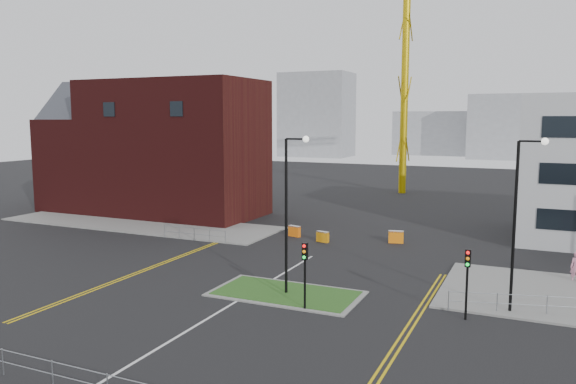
# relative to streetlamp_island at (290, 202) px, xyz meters

# --- Properties ---
(ground) EXTENTS (200.00, 200.00, 0.00)m
(ground) POSITION_rel_streetlamp_island_xyz_m (-2.22, -8.00, -5.41)
(ground) COLOR black
(ground) RESTS_ON ground
(pavement_left) EXTENTS (28.00, 8.00, 0.12)m
(pavement_left) POSITION_rel_streetlamp_island_xyz_m (-22.22, 14.00, -5.35)
(pavement_left) COLOR slate
(pavement_left) RESTS_ON ground
(island_kerb) EXTENTS (8.60, 4.60, 0.08)m
(island_kerb) POSITION_rel_streetlamp_island_xyz_m (-0.22, 0.00, -5.37)
(island_kerb) COLOR slate
(island_kerb) RESTS_ON ground
(grass_island) EXTENTS (8.00, 4.00, 0.12)m
(grass_island) POSITION_rel_streetlamp_island_xyz_m (-0.22, 0.00, -5.35)
(grass_island) COLOR #25531B
(grass_island) RESTS_ON ground
(brick_building) EXTENTS (24.20, 10.07, 14.24)m
(brick_building) POSITION_rel_streetlamp_island_xyz_m (-25.19, 20.00, 1.44)
(brick_building) COLOR #411010
(brick_building) RESTS_ON ground
(streetlamp_island) EXTENTS (1.46, 0.36, 9.18)m
(streetlamp_island) POSITION_rel_streetlamp_island_xyz_m (0.00, 0.00, 0.00)
(streetlamp_island) COLOR black
(streetlamp_island) RESTS_ON ground
(streetlamp_right_near) EXTENTS (1.46, 0.36, 9.18)m
(streetlamp_right_near) POSITION_rel_streetlamp_island_xyz_m (12.00, 2.00, 0.00)
(streetlamp_right_near) COLOR black
(streetlamp_right_near) RESTS_ON ground
(traffic_light_island) EXTENTS (0.28, 0.33, 3.65)m
(traffic_light_island) POSITION_rel_streetlamp_island_xyz_m (1.78, -2.02, -2.85)
(traffic_light_island) COLOR black
(traffic_light_island) RESTS_ON ground
(traffic_light_right) EXTENTS (0.28, 0.33, 3.65)m
(traffic_light_right) POSITION_rel_streetlamp_island_xyz_m (9.78, -0.02, -2.85)
(traffic_light_right) COLOR black
(traffic_light_right) RESTS_ON ground
(railing_front) EXTENTS (24.05, 0.05, 1.10)m
(railing_front) POSITION_rel_streetlamp_island_xyz_m (-2.22, -14.00, -4.63)
(railing_front) COLOR gray
(railing_front) RESTS_ON ground
(railing_left) EXTENTS (6.05, 0.05, 1.10)m
(railing_left) POSITION_rel_streetlamp_island_xyz_m (-13.22, 10.00, -4.67)
(railing_left) COLOR gray
(railing_left) RESTS_ON ground
(centre_line) EXTENTS (0.15, 30.00, 0.01)m
(centre_line) POSITION_rel_streetlamp_island_xyz_m (-2.22, -6.00, -5.41)
(centre_line) COLOR silver
(centre_line) RESTS_ON ground
(yellow_left_a) EXTENTS (0.12, 24.00, 0.01)m
(yellow_left_a) POSITION_rel_streetlamp_island_xyz_m (-11.22, 2.00, -5.41)
(yellow_left_a) COLOR gold
(yellow_left_a) RESTS_ON ground
(yellow_left_b) EXTENTS (0.12, 24.00, 0.01)m
(yellow_left_b) POSITION_rel_streetlamp_island_xyz_m (-10.92, 2.00, -5.41)
(yellow_left_b) COLOR gold
(yellow_left_b) RESTS_ON ground
(yellow_right_a) EXTENTS (0.12, 20.00, 0.01)m
(yellow_right_a) POSITION_rel_streetlamp_island_xyz_m (7.28, -2.00, -5.41)
(yellow_right_a) COLOR gold
(yellow_right_a) RESTS_ON ground
(yellow_right_b) EXTENTS (0.12, 20.00, 0.01)m
(yellow_right_b) POSITION_rel_streetlamp_island_xyz_m (7.58, -2.00, -5.41)
(yellow_right_b) COLOR gold
(yellow_right_b) RESTS_ON ground
(skyline_a) EXTENTS (18.00, 12.00, 22.00)m
(skyline_a) POSITION_rel_streetlamp_island_xyz_m (-42.22, 112.00, 5.59)
(skyline_a) COLOR gray
(skyline_a) RESTS_ON ground
(skyline_b) EXTENTS (24.00, 12.00, 16.00)m
(skyline_b) POSITION_rel_streetlamp_island_xyz_m (7.78, 122.00, 2.59)
(skyline_b) COLOR gray
(skyline_b) RESTS_ON ground
(skyline_d) EXTENTS (30.00, 12.00, 12.00)m
(skyline_d) POSITION_rel_streetlamp_island_xyz_m (-10.22, 132.00, 0.59)
(skyline_d) COLOR gray
(skyline_d) RESTS_ON ground
(barrier_left) EXTENTS (1.11, 0.56, 0.89)m
(barrier_left) POSITION_rel_streetlamp_island_xyz_m (-3.22, 13.86, -4.93)
(barrier_left) COLOR orange
(barrier_left) RESTS_ON ground
(barrier_mid) EXTENTS (1.17, 0.68, 0.94)m
(barrier_mid) POSITION_rel_streetlamp_island_xyz_m (-6.22, 14.90, -4.90)
(barrier_mid) COLOR orange
(barrier_mid) RESTS_ON ground
(barrier_right) EXTENTS (1.27, 0.70, 1.01)m
(barrier_right) POSITION_rel_streetlamp_island_xyz_m (2.38, 16.00, -4.86)
(barrier_right) COLOR orange
(barrier_right) RESTS_ON ground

